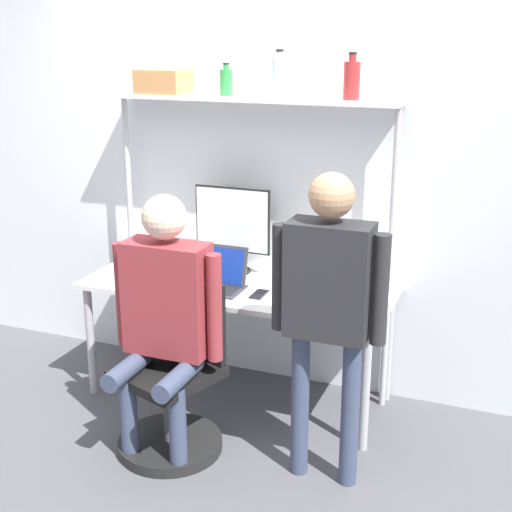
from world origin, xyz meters
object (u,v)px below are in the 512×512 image
object	(u,v)px
person_seated	(164,306)
bottle_green	(226,82)
cell_phone	(259,294)
monitor	(232,226)
storage_box	(163,82)
person_standing	(328,294)
bottle_clear	(280,77)
bottle_red	(352,80)
laptop	(216,276)
office_chair	(174,399)

from	to	relation	value
person_seated	bottle_green	bearing A→B (deg)	92.81
bottle_green	cell_phone	bearing A→B (deg)	-45.31
monitor	storage_box	size ratio (longest dim) A/B	1.85
person_seated	person_standing	bearing A→B (deg)	4.48
person_seated	bottle_clear	distance (m)	1.44
person_seated	bottle_clear	xyz separation A→B (m)	(0.28, 0.90, 1.08)
person_standing	storage_box	distance (m)	1.77
bottle_clear	bottle_red	bearing A→B (deg)	0.00
bottle_green	bottle_red	bearing A→B (deg)	0.00
cell_phone	bottle_clear	size ratio (longest dim) A/B	0.57
storage_box	bottle_red	bearing A→B (deg)	0.00
storage_box	monitor	bearing A→B (deg)	-2.13
person_seated	bottle_clear	size ratio (longest dim) A/B	5.32
laptop	person_seated	distance (m)	0.59
bottle_clear	person_seated	bearing A→B (deg)	-107.28
monitor	cell_phone	size ratio (longest dim) A/B	3.54
monitor	laptop	distance (m)	0.37
bottle_green	storage_box	distance (m)	0.41
cell_phone	bottle_green	distance (m)	1.24
person_standing	cell_phone	bearing A→B (deg)	137.53
office_chair	bottle_red	world-z (taller)	bottle_red
bottle_green	bottle_red	distance (m)	0.74
cell_phone	bottle_clear	world-z (taller)	bottle_clear
person_seated	storage_box	bearing A→B (deg)	116.76
person_standing	bottle_green	xyz separation A→B (m)	(-0.88, 0.84, 0.89)
laptop	bottle_red	size ratio (longest dim) A/B	1.40
person_standing	storage_box	size ratio (longest dim) A/B	5.44
bottle_green	person_standing	bearing A→B (deg)	-43.60
bottle_red	bottle_clear	world-z (taller)	bottle_clear
monitor	bottle_red	xyz separation A→B (m)	(0.70, 0.02, 0.88)
office_chair	person_seated	size ratio (longest dim) A/B	0.66
monitor	laptop	bearing A→B (deg)	-86.04
person_seated	laptop	bearing A→B (deg)	88.86
bottle_green	person_seated	bearing A→B (deg)	-87.19
monitor	bottle_clear	xyz separation A→B (m)	(0.29, 0.02, 0.89)
person_standing	storage_box	xyz separation A→B (m)	(-1.29, 0.84, 0.88)
laptop	bottle_green	size ratio (longest dim) A/B	1.91
cell_phone	office_chair	world-z (taller)	office_chair
laptop	office_chair	distance (m)	0.75
monitor	person_seated	xyz separation A→B (m)	(0.01, -0.89, -0.20)
person_standing	bottle_green	world-z (taller)	bottle_green
cell_phone	person_standing	bearing A→B (deg)	-42.47
laptop	office_chair	world-z (taller)	laptop
cell_phone	bottle_red	world-z (taller)	bottle_red
bottle_green	laptop	bearing A→B (deg)	-79.80
monitor	person_seated	bearing A→B (deg)	-89.44
person_seated	bottle_red	size ratio (longest dim) A/B	5.55
monitor	person_seated	size ratio (longest dim) A/B	0.38
bottle_green	storage_box	xyz separation A→B (m)	(-0.41, 0.00, -0.01)
monitor	bottle_red	world-z (taller)	bottle_red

